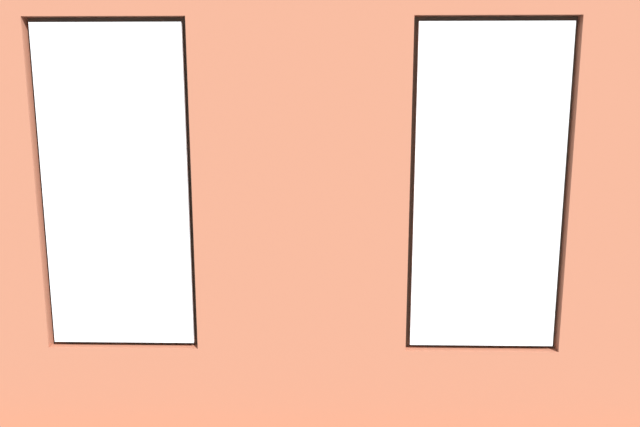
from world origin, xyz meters
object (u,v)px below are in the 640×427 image
(coffee_table, at_px, (336,264))
(candle_jar, at_px, (292,258))
(media_console, at_px, (51,275))
(remote_black, at_px, (374,256))
(remote_gray, at_px, (336,259))
(couch_left, at_px, (553,274))
(potted_plant_by_left_couch, at_px, (486,236))
(table_plant_small, at_px, (318,245))
(potted_plant_between_couches, at_px, (412,303))
(potted_plant_foreground_right, at_px, (127,223))
(cup_ceramic, at_px, (347,258))
(tv_flatscreen, at_px, (46,218))
(potted_plant_corner_near_left, at_px, (521,212))
(couch_by_window, at_px, (217,348))

(coffee_table, relative_size, candle_jar, 12.98)
(coffee_table, relative_size, media_console, 1.50)
(remote_black, height_order, remote_gray, same)
(couch_left, distance_m, potted_plant_by_left_couch, 1.37)
(table_plant_small, distance_m, potted_plant_between_couches, 2.48)
(potted_plant_between_couches, bearing_deg, media_console, -29.00)
(remote_gray, bearing_deg, potted_plant_foreground_right, 70.33)
(cup_ceramic, relative_size, tv_flatscreen, 0.10)
(candle_jar, bearing_deg, potted_plant_corner_near_left, -151.24)
(remote_gray, xyz_separation_m, media_console, (3.10, 0.22, -0.14))
(couch_left, xyz_separation_m, potted_plant_corner_near_left, (-0.15, -1.74, 0.35))
(cup_ceramic, height_order, table_plant_small, table_plant_small)
(remote_black, xyz_separation_m, tv_flatscreen, (3.53, 0.37, 0.50))
(remote_black, bearing_deg, couch_left, -154.16)
(candle_jar, xyz_separation_m, potted_plant_corner_near_left, (-2.92, -1.61, 0.22))
(table_plant_small, distance_m, remote_black, 0.65)
(couch_by_window, relative_size, potted_plant_by_left_couch, 3.04)
(media_console, height_order, potted_plant_corner_near_left, potted_plant_corner_near_left)
(remote_gray, height_order, potted_plant_by_left_couch, potted_plant_by_left_couch)
(cup_ceramic, distance_m, remote_black, 0.42)
(cup_ceramic, bearing_deg, tv_flatscreen, 1.71)
(candle_jar, distance_m, media_console, 2.63)
(couch_by_window, distance_m, potted_plant_between_couches, 1.50)
(remote_gray, bearing_deg, cup_ceramic, -129.27)
(coffee_table, bearing_deg, cup_ceramic, 133.24)
(candle_jar, distance_m, tv_flatscreen, 2.66)
(remote_black, distance_m, potted_plant_corner_near_left, 2.43)
(couch_left, bearing_deg, cup_ceramic, -94.06)
(remote_gray, bearing_deg, table_plant_small, 69.49)
(cup_ceramic, height_order, potted_plant_corner_near_left, potted_plant_corner_near_left)
(tv_flatscreen, bearing_deg, remote_black, -174.04)
(cup_ceramic, relative_size, potted_plant_foreground_right, 0.13)
(couch_left, xyz_separation_m, table_plant_small, (2.50, -0.36, 0.21))
(remote_black, height_order, potted_plant_foreground_right, potted_plant_foreground_right)
(couch_left, distance_m, cup_ceramic, 2.19)
(media_console, height_order, potted_plant_by_left_couch, potted_plant_by_left_couch)
(cup_ceramic, bearing_deg, media_console, 1.76)
(potted_plant_between_couches, bearing_deg, tv_flatscreen, -29.04)
(media_console, bearing_deg, coffee_table, -175.85)
(cup_ceramic, bearing_deg, potted_plant_foreground_right, -28.16)
(cup_ceramic, distance_m, tv_flatscreen, 3.25)
(media_console, distance_m, potted_plant_corner_near_left, 5.82)
(couch_by_window, xyz_separation_m, media_console, (2.20, -2.08, -0.05))
(cup_ceramic, bearing_deg, candle_jar, 0.00)
(table_plant_small, distance_m, potted_plant_corner_near_left, 2.99)
(candle_jar, distance_m, potted_plant_between_couches, 2.37)
(potted_plant_foreground_right, height_order, potted_plant_between_couches, potted_plant_between_couches)
(media_console, bearing_deg, couch_by_window, 136.66)
(tv_flatscreen, bearing_deg, coffee_table, -175.91)
(candle_jar, height_order, potted_plant_by_left_couch, potted_plant_by_left_couch)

